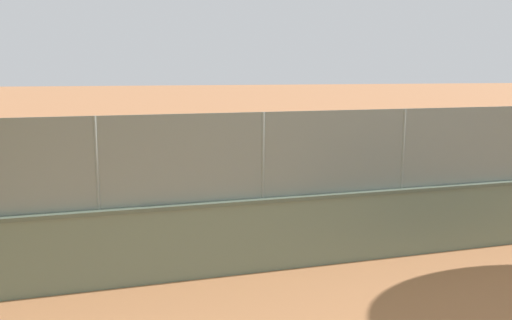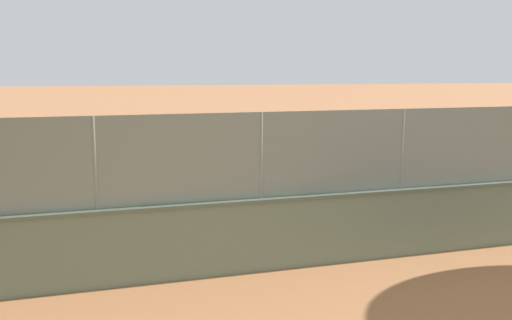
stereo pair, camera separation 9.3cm
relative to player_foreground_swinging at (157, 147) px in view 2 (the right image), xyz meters
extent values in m
plane|color=#B27247|center=(-3.08, 1.59, -0.88)|extent=(260.00, 260.00, 0.00)
cube|color=slate|center=(-2.76, 12.44, -0.16)|extent=(22.79, 0.92, 1.44)
cube|color=#556151|center=(-2.76, 12.44, 0.60)|extent=(22.79, 0.98, 0.08)
cube|color=gray|center=(-2.76, 12.44, 1.51)|extent=(22.33, 0.61, 1.74)
cylinder|color=gray|center=(-4.35, 12.40, 1.51)|extent=(0.07, 0.07, 1.74)
cylinder|color=gray|center=(-1.16, 12.48, 1.51)|extent=(0.07, 0.07, 1.74)
cylinder|color=gray|center=(2.03, 12.56, 1.51)|extent=(0.07, 0.07, 1.74)
cylinder|color=black|center=(0.11, 0.03, -0.51)|extent=(0.20, 0.20, 0.74)
cylinder|color=black|center=(-0.07, -0.07, -0.51)|extent=(0.20, 0.20, 0.74)
cylinder|color=#429951|center=(0.02, -0.02, 0.13)|extent=(0.46, 0.46, 0.55)
cylinder|color=#936B4C|center=(0.24, 0.16, 0.24)|extent=(0.33, 0.50, 0.16)
cylinder|color=#936B4C|center=(-0.38, 0.11, 0.24)|extent=(0.33, 0.50, 0.16)
sphere|color=#936B4C|center=(0.02, -0.02, 0.51)|extent=(0.21, 0.21, 0.21)
cylinder|color=navy|center=(0.02, -0.02, 0.60)|extent=(0.30, 0.30, 0.05)
cylinder|color=black|center=(-0.46, 0.26, 0.24)|extent=(0.18, 0.28, 0.04)
ellipsoid|color=#333338|center=(-0.57, 0.46, 0.24)|extent=(0.17, 0.28, 0.24)
cylinder|color=black|center=(-0.03, 9.04, -0.51)|extent=(0.21, 0.21, 0.75)
cylinder|color=black|center=(-0.13, 8.87, -0.51)|extent=(0.21, 0.21, 0.75)
cylinder|color=#3372B2|center=(-0.08, 8.96, 0.15)|extent=(0.47, 0.47, 0.56)
cylinder|color=tan|center=(0.03, 9.23, 0.26)|extent=(0.50, 0.35, 0.16)
cylinder|color=tan|center=(-0.48, 8.86, 0.26)|extent=(0.50, 0.35, 0.16)
sphere|color=tan|center=(-0.08, 8.96, 0.53)|extent=(0.21, 0.21, 0.21)
cylinder|color=black|center=(-0.08, 8.96, 0.63)|extent=(0.31, 0.31, 0.05)
cylinder|color=black|center=(-0.64, 8.95, 0.26)|extent=(0.28, 0.18, 0.04)
ellipsoid|color=#333338|center=(-0.83, 9.06, 0.26)|extent=(0.27, 0.18, 0.24)
cylinder|color=#591919|center=(-6.67, 1.74, -0.48)|extent=(0.20, 0.20, 0.80)
cylinder|color=#591919|center=(-6.76, 1.56, -0.48)|extent=(0.20, 0.20, 0.80)
cylinder|color=orange|center=(-6.71, 1.65, 0.21)|extent=(0.46, 0.46, 0.59)
cylinder|color=#936B4C|center=(-6.62, 1.94, 0.33)|extent=(0.54, 0.33, 0.17)
cylinder|color=#936B4C|center=(-7.11, 1.51, 0.33)|extent=(0.54, 0.33, 0.17)
sphere|color=#936B4C|center=(-6.71, 1.65, 0.62)|extent=(0.23, 0.23, 0.23)
cylinder|color=white|center=(-6.71, 1.65, 0.72)|extent=(0.32, 0.32, 0.05)
cylinder|color=black|center=(-7.28, 1.59, 0.33)|extent=(0.28, 0.17, 0.04)
ellipsoid|color=#333338|center=(-7.47, 1.69, 0.33)|extent=(0.28, 0.16, 0.24)
sphere|color=yellow|center=(1.32, 1.16, 0.04)|extent=(0.12, 0.12, 0.12)
sphere|color=#3399D8|center=(1.20, 11.13, -0.80)|extent=(0.17, 0.17, 0.17)
camera|label=1|loc=(1.69, 22.54, 3.19)|focal=37.13mm
camera|label=2|loc=(1.60, 22.56, 3.19)|focal=37.13mm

